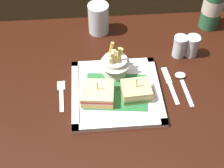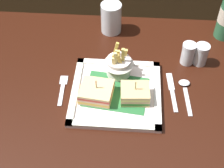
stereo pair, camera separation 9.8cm
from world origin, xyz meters
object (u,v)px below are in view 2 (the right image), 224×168
Objects in this scene: square_plate at (116,93)px; knife at (172,90)px; sandwich_half_right at (135,94)px; water_glass at (111,20)px; pepper_shaker at (201,55)px; dining_table at (108,118)px; salt_shaker at (188,55)px; fork at (62,88)px; sandwich_half_left at (97,92)px; spoon at (185,88)px; fries_cup at (119,64)px.

square_plate is 1.70× the size of knife.
knife is at bearing 22.89° from sandwich_half_right.
sandwich_half_right is 0.13m from knife.
pepper_shaker is (0.30, -0.15, -0.01)m from water_glass.
salt_shaker is at bearing 30.61° from dining_table.
dining_table is at bearing 160.62° from square_plate.
fork is 0.45m from pepper_shaker.
dining_table is 0.17m from sandwich_half_left.
dining_table is 0.35m from water_glass.
sandwich_half_left reaches higher than dining_table.
spoon is at bearing -47.45° from water_glass.
sandwich_half_left is 0.23m from knife.
water_glass is 0.90× the size of fork.
square_plate is 3.61× the size of pepper_shaker.
pepper_shaker is at bearing 28.73° from sandwich_half_left.
knife is 0.16m from pepper_shaker.
square_plate is 0.09m from fries_cup.
square_plate is 3.05× the size of sandwich_half_right.
spoon is at bearing 9.68° from square_plate.
square_plate reaches higher than dining_table.
water_glass is at bearing 99.80° from fries_cup.
sandwich_half_left is 1.38× the size of pepper_shaker.
salt_shaker is at bearing 180.00° from pepper_shaker.
spoon is 0.13m from pepper_shaker.
fork is at bearing -159.71° from salt_shaker.
fries_cup is (0.03, 0.07, 0.19)m from dining_table.
spoon reaches higher than knife.
sandwich_half_right is (0.11, -0.00, 0.00)m from sandwich_half_left.
sandwich_half_left is at bearing -151.27° from pepper_shaker.
spoon is 0.12m from salt_shaker.
knife is at bearing -126.60° from pepper_shaker.
water_glass reaches higher than knife.
sandwich_half_right is at bearing -159.91° from spoon.
dining_table is 8.56× the size of fork.
fries_cup is at bearing 58.97° from sandwich_half_left.
salt_shaker is (0.25, 0.15, 0.17)m from dining_table.
fries_cup reaches higher than dining_table.
square_plate is 0.31m from water_glass.
water_glass is 0.32m from fork.
knife is at bearing -16.80° from fries_cup.
sandwich_half_left is at bearing -147.80° from salt_shaker.
water_glass is at bearing 153.71° from pepper_shaker.
spoon is at bearing 3.66° from fork.
fork reaches higher than dining_table.
knife is (0.19, 0.02, 0.14)m from dining_table.
square_plate is 0.21m from spoon.
sandwich_half_left is 0.12m from fork.
sandwich_half_left is at bearing -137.07° from dining_table.
fries_cup is 0.99× the size of water_glass.
dining_table is 3.91× the size of square_plate.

